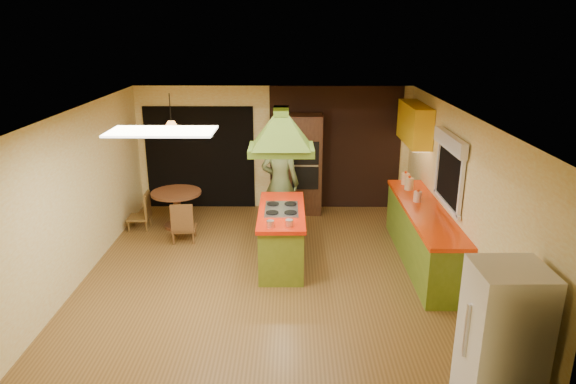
{
  "coord_description": "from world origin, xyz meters",
  "views": [
    {
      "loc": [
        0.38,
        -6.92,
        3.64
      ],
      "look_at": [
        0.32,
        0.69,
        1.15
      ],
      "focal_mm": 32.0,
      "sensor_mm": 36.0,
      "label": 1
    }
  ],
  "objects_px": {
    "dining_table": "(177,202)",
    "kitchen_island": "(282,236)",
    "wall_oven": "(305,164)",
    "canister_large": "(405,179)",
    "man": "(280,184)",
    "refrigerator": "(501,345)"
  },
  "relations": [
    {
      "from": "dining_table",
      "to": "canister_large",
      "type": "bearing_deg",
      "value": -3.06
    },
    {
      "from": "kitchen_island",
      "to": "dining_table",
      "type": "xyz_separation_m",
      "value": [
        -1.98,
        1.49,
        0.03
      ]
    },
    {
      "from": "dining_table",
      "to": "canister_large",
      "type": "xyz_separation_m",
      "value": [
        4.17,
        -0.22,
        0.53
      ]
    },
    {
      "from": "kitchen_island",
      "to": "man",
      "type": "height_order",
      "value": "man"
    },
    {
      "from": "man",
      "to": "dining_table",
      "type": "height_order",
      "value": "man"
    },
    {
      "from": "man",
      "to": "refrigerator",
      "type": "relative_size",
      "value": 1.18
    },
    {
      "from": "kitchen_island",
      "to": "dining_table",
      "type": "distance_m",
      "value": 2.48
    },
    {
      "from": "kitchen_island",
      "to": "wall_oven",
      "type": "distance_m",
      "value": 2.46
    },
    {
      "from": "kitchen_island",
      "to": "man",
      "type": "xyz_separation_m",
      "value": [
        -0.05,
        1.24,
        0.48
      ]
    },
    {
      "from": "refrigerator",
      "to": "canister_large",
      "type": "relative_size",
      "value": 7.85
    },
    {
      "from": "canister_large",
      "to": "man",
      "type": "bearing_deg",
      "value": -179.24
    },
    {
      "from": "man",
      "to": "refrigerator",
      "type": "distance_m",
      "value": 5.11
    },
    {
      "from": "wall_oven",
      "to": "canister_large",
      "type": "relative_size",
      "value": 9.82
    },
    {
      "from": "wall_oven",
      "to": "canister_large",
      "type": "distance_m",
      "value": 2.07
    },
    {
      "from": "wall_oven",
      "to": "kitchen_island",
      "type": "bearing_deg",
      "value": -99.23
    },
    {
      "from": "man",
      "to": "canister_large",
      "type": "bearing_deg",
      "value": -168.83
    },
    {
      "from": "dining_table",
      "to": "canister_large",
      "type": "height_order",
      "value": "canister_large"
    },
    {
      "from": "refrigerator",
      "to": "dining_table",
      "type": "height_order",
      "value": "refrigerator"
    },
    {
      "from": "dining_table",
      "to": "kitchen_island",
      "type": "bearing_deg",
      "value": -36.94
    },
    {
      "from": "man",
      "to": "kitchen_island",
      "type": "bearing_deg",
      "value": 102.72
    },
    {
      "from": "man",
      "to": "canister_large",
      "type": "distance_m",
      "value": 2.24
    },
    {
      "from": "man",
      "to": "dining_table",
      "type": "xyz_separation_m",
      "value": [
        -1.93,
        0.25,
        -0.45
      ]
    }
  ]
}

